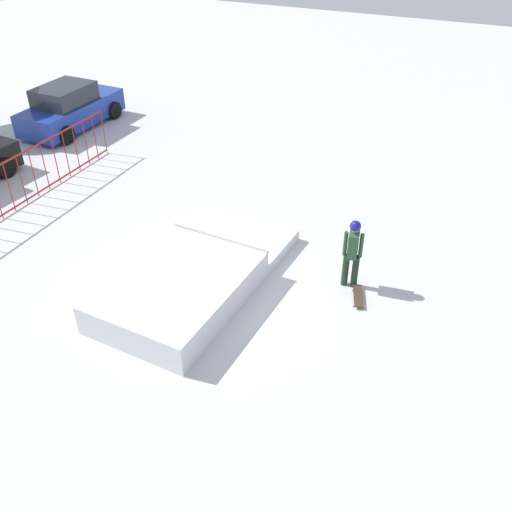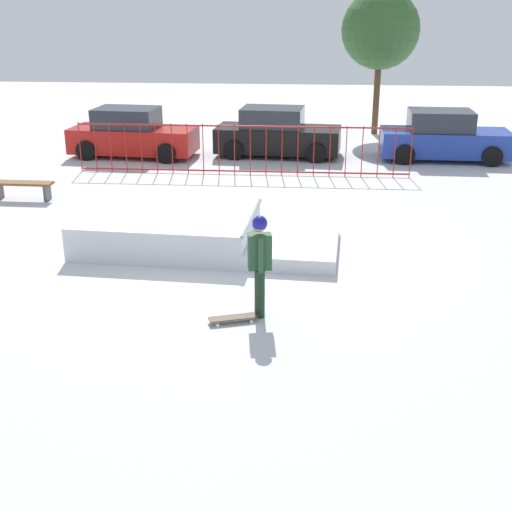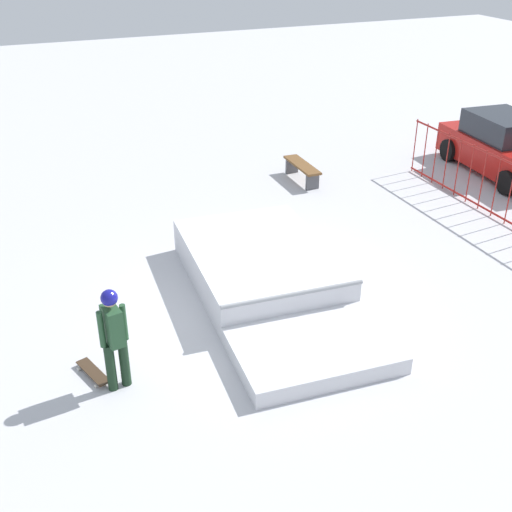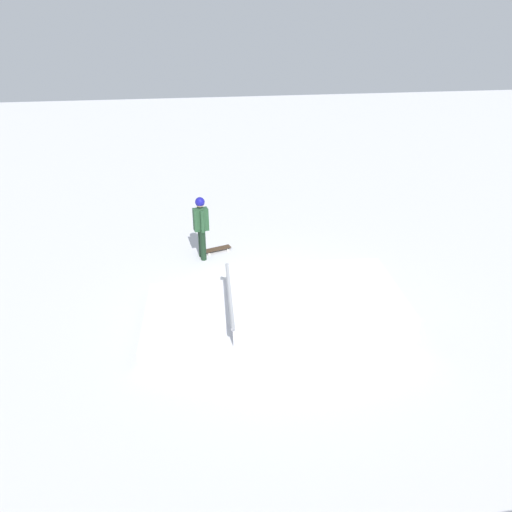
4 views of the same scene
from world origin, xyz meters
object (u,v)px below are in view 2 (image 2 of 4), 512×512
Objects in this scene: skater at (260,258)px; distant_tree at (381,30)px; park_bench at (23,187)px; parked_car_black at (277,134)px; parked_car_red at (132,135)px; skate_ramp at (190,232)px; parked_car_blue at (444,138)px; skateboard at (233,318)px.

distant_tree is (3.28, 16.55, 2.85)m from skater.
park_bench is 0.30× the size of distant_tree.
parked_car_black is at bearing -130.23° from distant_tree.
parked_car_red is at bearing 73.97° from park_bench.
parked_car_blue is at bearing 56.03° from skate_ramp.
skate_ramp is 9.27m from parked_car_red.
parked_car_black is 0.79× the size of distant_tree.
parked_car_black is at bearing 42.79° from park_bench.
parked_car_blue reaches higher than skate_ramp.
skateboard is (-0.41, -0.33, -0.93)m from skater.
parked_car_blue is (5.11, 12.10, -0.28)m from skater.
park_bench is 0.38× the size of parked_car_red.
skate_ramp is at bearing -63.56° from parked_car_red.
park_bench is (-6.29, 6.73, 0.28)m from skateboard.
parked_car_red reaches higher than skate_ramp.
parked_car_blue is (11.81, 5.71, 0.37)m from park_bench.
skater is 1.07× the size of park_bench.
skateboard is 0.20× the size of parked_car_blue.
parked_car_black is (6.36, 5.88, 0.37)m from park_bench.
skater is 13.14m from parked_car_blue.
skater is 0.41× the size of parked_car_black.
park_bench is at bearing 126.42° from skater.
parked_car_red is (-4.73, 12.16, 0.65)m from skateboard.
parked_car_red is 4.82m from parked_car_black.
skate_ramp is 9.17m from parked_car_black.
skateboard is at bearing -63.96° from parked_car_red.
distant_tree reaches higher than park_bench.
skateboard is (1.31, -3.55, -0.24)m from skate_ramp.
distant_tree is at bearing 73.02° from skate_ramp.
distant_tree is (3.62, 4.28, 3.13)m from parked_car_black.
parked_car_black is at bearing 10.16° from parked_car_red.
skateboard is at bearing -150.54° from skater.
skater reaches higher than skateboard.
skateboard is at bearing -102.32° from distant_tree.
skate_ramp is at bearing 92.09° from skateboard.
skate_ramp is 3.71m from skater.
distant_tree is at bearing 45.53° from park_bench.
skater is at bearing -43.67° from park_bench.
parked_car_red is at bearing -177.15° from parked_car_blue.
park_bench is at bearing 114.89° from skateboard.
skateboard is 13.06m from parked_car_red.
skater is 12.89m from parked_car_red.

